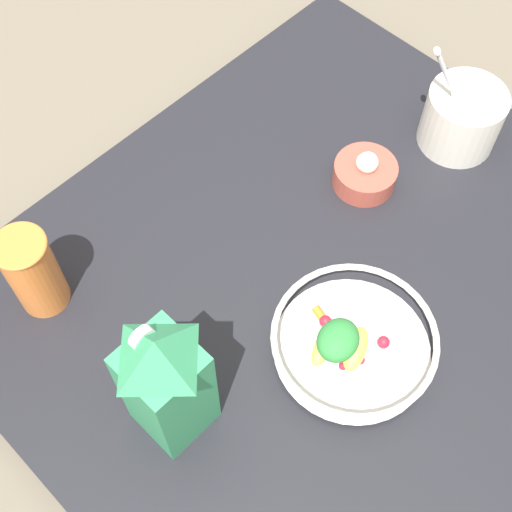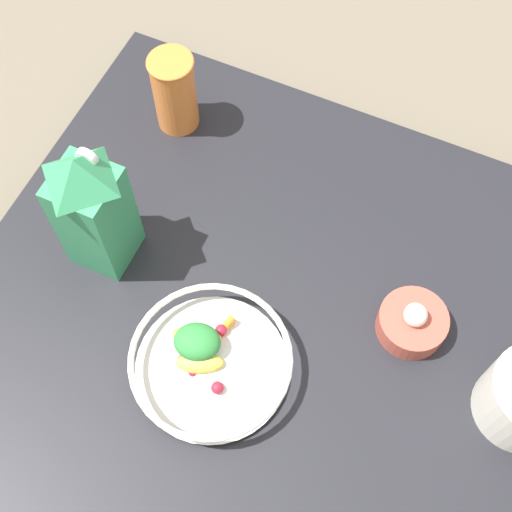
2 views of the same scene
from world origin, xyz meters
The scene contains 6 objects.
ground_plane centered at (0.00, 0.00, 0.00)m, with size 6.00×6.00×0.00m, color #665B4C.
countertop centered at (0.00, 0.00, 0.02)m, with size 1.03×1.03×0.05m.
fruit_bowl centered at (0.07, 0.05, 0.08)m, with size 0.25×0.25×0.08m.
milk_carton centered at (0.32, -0.07, 0.18)m, with size 0.09×0.09×0.26m.
drinking_cup centered at (0.33, -0.36, 0.13)m, with size 0.08×0.08×0.16m.
garlic_bowl centered at (-0.19, -0.14, 0.07)m, with size 0.11×0.11×0.08m.
Camera 2 is at (-0.14, 0.33, 1.11)m, focal length 50.00 mm.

